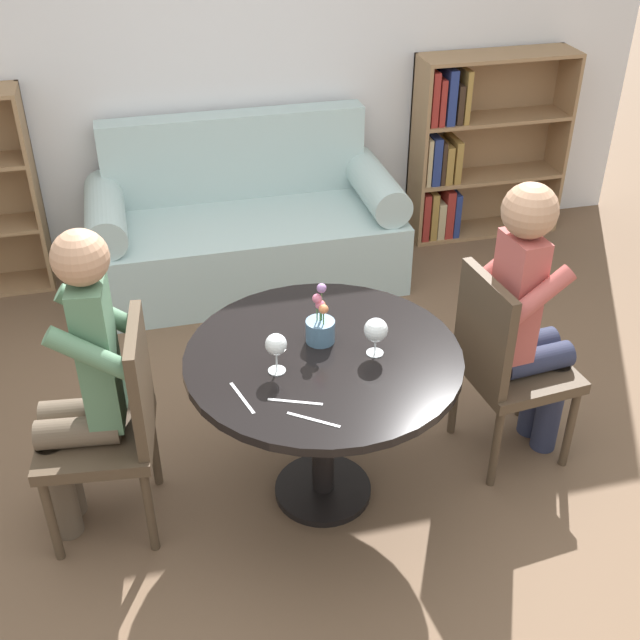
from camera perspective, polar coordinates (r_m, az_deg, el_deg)
The scene contains 15 objects.
ground_plane at distance 3.42m, azimuth 0.21°, elevation -12.11°, with size 16.00×16.00×0.00m, color brown.
back_wall at distance 4.78m, azimuth -6.92°, elevation 19.84°, with size 5.20×0.05×2.70m.
round_table at distance 3.04m, azimuth 0.23°, elevation -4.33°, with size 1.04×1.04×0.71m.
couch at distance 4.74m, azimuth -5.35°, elevation 6.39°, with size 1.76×0.80×0.92m.
bookshelf_right at distance 5.27m, azimuth 10.43°, elevation 11.78°, with size 0.98×0.28×1.16m.
chair_left at distance 3.08m, azimuth -14.45°, elevation -7.01°, with size 0.47×0.47×0.90m.
chair_right at distance 3.38m, azimuth 12.99°, elevation -2.82°, with size 0.46×0.46×0.90m.
person_left at distance 3.00m, azimuth -16.58°, elevation -4.47°, with size 0.44×0.37×1.28m.
person_right at distance 3.32m, azimuth 14.61°, elevation 0.21°, with size 0.44×0.37×1.27m.
wine_glass_left at distance 2.82m, azimuth -3.15°, elevation -1.83°, with size 0.08×0.08×0.16m.
wine_glass_right at distance 2.92m, azimuth 3.99°, elevation -0.79°, with size 0.09×0.09×0.15m.
flower_vase at distance 3.00m, azimuth 0.02°, elevation -0.41°, with size 0.11×0.11×0.24m.
knife_left_setting at distance 2.67m, azimuth -0.47°, elevation -7.11°, with size 0.16×0.12×0.00m.
fork_left_setting at distance 2.74m, azimuth -1.78°, elevation -5.83°, with size 0.18×0.08×0.00m.
knife_right_setting at distance 2.77m, azimuth -5.56°, elevation -5.54°, with size 0.06×0.19×0.00m.
Camera 1 is at (-0.60, -2.34, 2.43)m, focal length 45.00 mm.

